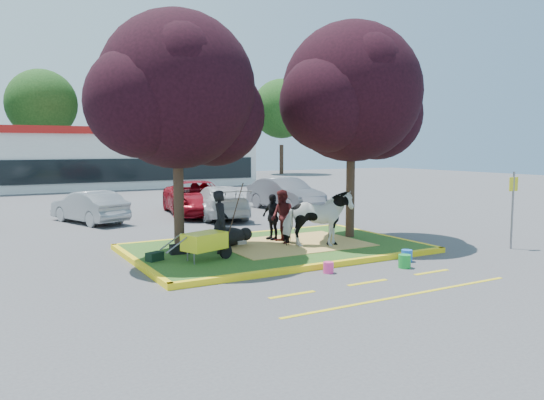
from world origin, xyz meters
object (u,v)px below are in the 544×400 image
wheelbarrow (205,242)px  bucket_pink (328,268)px  handler (221,222)px  bucket_green (405,261)px  car_silver (89,207)px  cow (317,219)px  bucket_blue (407,256)px  sign_post (513,202)px  calf (226,237)px

wheelbarrow → bucket_pink: wheelbarrow is taller
bucket_pink → handler: bearing=118.4°
bucket_green → car_silver: (-5.41, 12.18, 0.47)m
cow → handler: 2.84m
wheelbarrow → bucket_blue: 5.36m
cow → bucket_green: size_ratio=5.79×
bucket_pink → car_silver: 12.18m
bucket_blue → sign_post: bearing=-3.0°
sign_post → bucket_blue: 4.19m
cow → calf: (-2.28, 1.39, -0.55)m
handler → bucket_green: (3.56, -3.38, -0.84)m
cow → bucket_green: (0.79, -2.77, -0.81)m
sign_post → bucket_blue: sign_post is taller
bucket_pink → cow: bearing=61.9°
wheelbarrow → bucket_pink: (2.35, -2.10, -0.52)m
calf → sign_post: bearing=-8.0°
cow → car_silver: cow is taller
cow → car_silver: size_ratio=0.50×
cow → car_silver: 10.49m
bucket_green → car_silver: bearing=113.9°
bucket_blue → calf: bearing=135.1°
car_silver → cow: bearing=96.8°
sign_post → bucket_pink: size_ratio=8.49×
sign_post → bucket_green: sign_post is taller
wheelbarrow → sign_post: 9.23m
car_silver → handler: bearing=82.5°
handler → car_silver: size_ratio=0.44×
car_silver → wheelbarrow: bearing=77.0°
handler → bucket_blue: 5.10m
sign_post → car_silver: 15.52m
calf → bucket_blue: bearing=-26.2°
bucket_blue → wheelbarrow: bearing=157.2°
sign_post → wheelbarrow: bearing=170.9°
calf → wheelbarrow: bearing=-110.6°
cow → bucket_blue: (1.37, -2.24, -0.82)m
calf → bucket_green: 5.17m
bucket_green → car_silver: car_silver is taller
cow → bucket_blue: size_ratio=6.22×
bucket_green → car_silver: 13.33m
cow → wheelbarrow: size_ratio=1.02×
sign_post → calf: bearing=158.6°
calf → wheelbarrow: size_ratio=0.68×
sign_post → bucket_green: (-4.57, -0.31, -1.25)m
calf → bucket_green: calf is taller
cow → bucket_pink: bearing=176.6°
cow → bucket_blue: bearing=-124.0°
wheelbarrow → bucket_pink: size_ratio=7.05×
cow → handler: handler is taller
handler → bucket_pink: handler is taller
bucket_green → bucket_blue: (0.58, 0.53, -0.01)m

